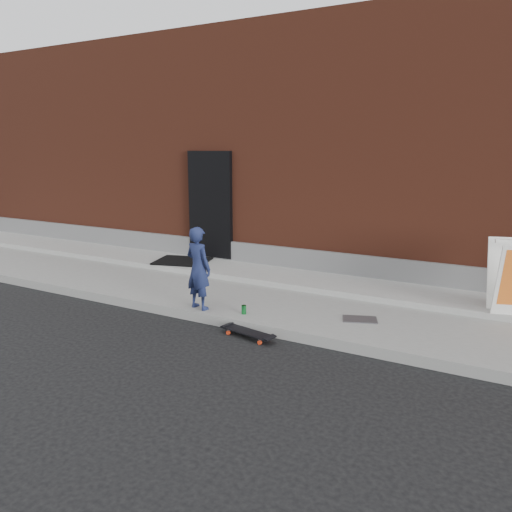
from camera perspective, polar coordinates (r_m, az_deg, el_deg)
The scene contains 9 objects.
ground at distance 7.23m, azimuth -1.07°, elevation -8.71°, with size 80.00×80.00×0.00m, color black.
sidewalk at distance 8.46m, azimuth 4.05°, elevation -5.03°, with size 20.00×3.00×0.15m, color gray.
apron at distance 9.22m, azimuth 6.43°, elevation -2.81°, with size 20.00×1.20×0.10m, color gray.
building at distance 13.27m, azimuth 14.53°, elevation 11.51°, with size 20.00×8.10×5.00m.
child at distance 7.66m, azimuth -6.60°, elevation -1.39°, with size 0.47×0.31×1.28m, color #1A234B.
skateboard at distance 7.01m, azimuth -0.95°, elevation -8.72°, with size 0.85×0.36×0.09m.
soda_can at distance 7.51m, azimuth -1.40°, elevation -6.14°, with size 0.07×0.07×0.13m, color #198134.
doormat at distance 10.56m, azimuth -8.40°, elevation -0.56°, with size 1.08×0.87×0.03m, color black.
utility_plate at distance 7.43m, azimuth 11.78°, elevation -7.10°, with size 0.49×0.31×0.01m, color #59595E.
Camera 1 is at (3.39, -5.83, 2.59)m, focal length 35.00 mm.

